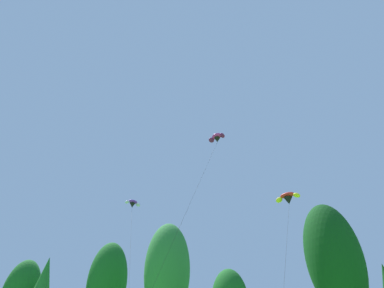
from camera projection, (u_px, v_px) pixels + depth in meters
treeline_tree_c at (107, 282)px, 41.53m from camera, size 5.60×5.60×14.07m
treeline_tree_d at (167, 270)px, 37.51m from camera, size 5.92×5.92×15.26m
treeline_tree_f at (334, 257)px, 31.77m from camera, size 5.94×5.94×15.32m
parafoil_kite_high_purple at (133, 204)px, 41.19m from camera, size 9.87×17.32×16.78m
parafoil_kite_mid_red_yellow at (288, 198)px, 33.40m from camera, size 4.57×16.22×14.44m
parafoil_kite_far_magenta at (217, 138)px, 33.34m from camera, size 6.08×8.50×20.07m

